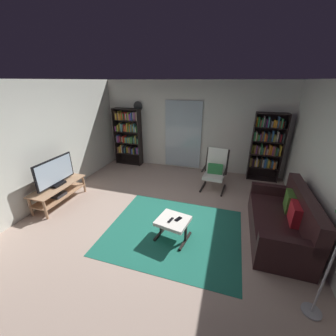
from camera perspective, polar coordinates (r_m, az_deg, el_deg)
The scene contains 15 objects.
ground_plane at distance 4.27m, azimuth -2.18°, elevation -14.31°, with size 7.02×7.02×0.00m, color tan.
wall_back at distance 6.34m, azimuth 6.47°, elevation 11.04°, with size 5.60×0.06×2.60m, color silver.
wall_left at distance 5.18m, azimuth -32.05°, elevation 5.02°, with size 0.06×6.00×2.60m, color silver.
glass_door_panel at distance 6.38m, azimuth 4.07°, elevation 8.90°, with size 1.10×0.01×2.00m, color silver.
area_rug at distance 4.04m, azimuth 1.48°, elevation -16.75°, with size 2.40×2.00×0.01m, color #1F6C59.
tv_stand at distance 5.28m, azimuth -27.61°, elevation -5.61°, with size 0.48×1.27×0.45m.
television at distance 5.11m, azimuth -28.41°, elevation -1.15°, with size 0.20×1.00×0.62m.
bookshelf_near_tv at distance 6.90m, azimuth -10.85°, elevation 8.89°, with size 0.85×0.30×1.79m.
bookshelf_near_sofa at distance 6.18m, azimuth 25.24°, elevation 5.61°, with size 0.79×0.30×1.83m.
leather_sofa at distance 4.23m, azimuth 28.70°, elevation -12.69°, with size 0.84×1.79×0.89m.
lounge_armchair at distance 5.38m, azimuth 12.79°, elevation -0.09°, with size 0.62×0.70×1.02m.
ottoman at distance 3.71m, azimuth 1.36°, elevation -14.67°, with size 0.60×0.57×0.39m.
tv_remote at distance 3.64m, azimuth 0.72°, elevation -13.99°, with size 0.04×0.14×0.02m, color black.
cell_phone at distance 3.67m, azimuth 2.82°, elevation -13.71°, with size 0.07×0.14×0.01m, color black.
wall_clock at distance 6.70m, azimuth -8.15°, elevation 16.34°, with size 0.29×0.03×0.29m.
Camera 1 is at (1.16, -3.21, 2.57)m, focal length 22.37 mm.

